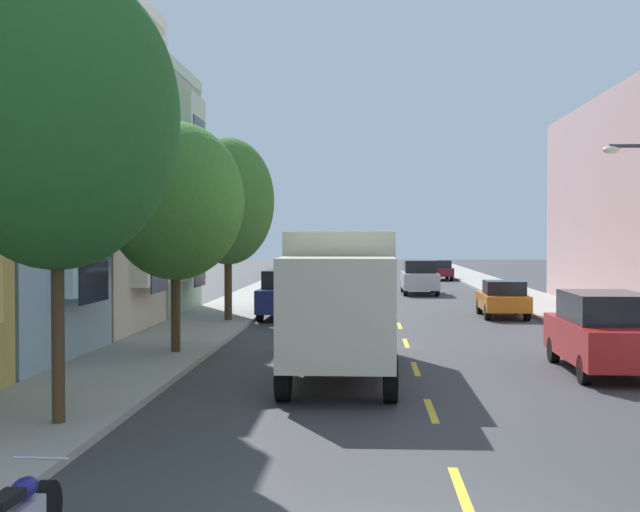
% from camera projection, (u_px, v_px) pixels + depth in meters
% --- Properties ---
extents(ground_plane, '(160.00, 160.00, 0.00)m').
position_uv_depth(ground_plane, '(393.00, 307.00, 38.76)').
color(ground_plane, '#38383A').
extents(sidewalk_left, '(3.20, 120.00, 0.14)m').
position_uv_depth(sidewalk_left, '(233.00, 309.00, 37.15)').
color(sidewalk_left, '#A39E93').
rests_on(sidewalk_left, ground_plane).
extents(sidewalk_right, '(3.20, 120.00, 0.14)m').
position_uv_depth(sidewalk_right, '(559.00, 310.00, 36.38)').
color(sidewalk_right, '#A39E93').
rests_on(sidewalk_right, ground_plane).
extents(lane_centerline_dashes, '(0.14, 47.20, 0.01)m').
position_uv_depth(lane_centerline_dashes, '(397.00, 319.00, 33.27)').
color(lane_centerline_dashes, yellow).
rests_on(lane_centerline_dashes, ground_plane).
extents(townhouse_fourth_sage, '(14.13, 6.60, 10.21)m').
position_uv_depth(townhouse_fourth_sage, '(29.00, 198.00, 35.27)').
color(townhouse_fourth_sage, '#99AD8E').
rests_on(townhouse_fourth_sage, ground_plane).
extents(street_tree_nearest, '(4.10, 4.10, 7.75)m').
position_uv_depth(street_tree_nearest, '(56.00, 116.00, 14.05)').
color(street_tree_nearest, '#47331E').
rests_on(street_tree_nearest, sidewalk_left).
extents(street_tree_second, '(3.75, 3.75, 6.25)m').
position_uv_depth(street_tree_second, '(175.00, 201.00, 22.80)').
color(street_tree_second, '#47331E').
rests_on(street_tree_second, sidewalk_left).
extents(street_tree_third, '(3.47, 3.47, 6.85)m').
position_uv_depth(street_tree_third, '(228.00, 201.00, 31.52)').
color(street_tree_third, '#47331E').
rests_on(street_tree_third, sidewalk_left).
extents(delivery_box_truck, '(2.41, 8.16, 3.37)m').
position_uv_depth(delivery_box_truck, '(342.00, 293.00, 20.01)').
color(delivery_box_truck, beige).
rests_on(delivery_box_truck, ground_plane).
extents(parked_suv_navy, '(2.07, 4.85, 1.93)m').
position_uv_depth(parked_suv_navy, '(287.00, 293.00, 33.80)').
color(parked_suv_navy, navy).
rests_on(parked_suv_navy, ground_plane).
extents(parked_hatchback_burgundy, '(1.85, 4.05, 1.50)m').
position_uv_depth(parked_hatchback_burgundy, '(439.00, 270.00, 63.05)').
color(parked_hatchback_burgundy, maroon).
rests_on(parked_hatchback_burgundy, ground_plane).
extents(parked_hatchback_orange, '(1.81, 4.03, 1.50)m').
position_uv_depth(parked_hatchback_orange, '(503.00, 299.00, 34.01)').
color(parked_hatchback_orange, orange).
rests_on(parked_hatchback_orange, ground_plane).
extents(parked_pickup_champagne, '(2.14, 5.35, 1.73)m').
position_uv_depth(parked_pickup_champagne, '(319.00, 275.00, 53.38)').
color(parked_pickup_champagne, tan).
rests_on(parked_pickup_champagne, ground_plane).
extents(parked_suv_red, '(2.01, 4.82, 1.93)m').
position_uv_depth(parked_suv_red, '(605.00, 332.00, 20.17)').
color(parked_suv_red, '#AD1E1E').
rests_on(parked_suv_red, ground_plane).
extents(parked_pickup_black, '(2.04, 5.31, 1.73)m').
position_uv_depth(parked_pickup_black, '(326.00, 269.00, 62.91)').
color(parked_pickup_black, black).
rests_on(parked_pickup_black, ground_plane).
extents(moving_silver_sedan, '(1.95, 4.80, 1.93)m').
position_uv_depth(moving_silver_sedan, '(419.00, 277.00, 47.65)').
color(moving_silver_sedan, '#B2B5BA').
rests_on(moving_silver_sedan, ground_plane).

